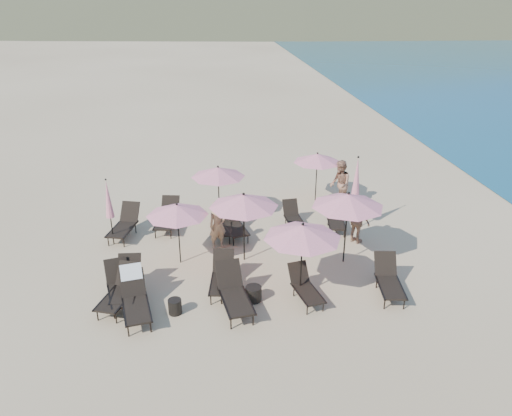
{
  "coord_description": "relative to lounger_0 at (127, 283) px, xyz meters",
  "views": [
    {
      "loc": [
        -1.98,
        -11.65,
        7.79
      ],
      "look_at": [
        -0.35,
        3.5,
        1.1
      ],
      "focal_mm": 35.0,
      "sensor_mm": 36.0,
      "label": 1
    }
  ],
  "objects": [
    {
      "name": "lounger_7",
      "position": [
        0.87,
        4.26,
        -0.0
      ],
      "size": [
        0.91,
        1.78,
        0.98
      ],
      "rotation": [
        0.0,
        0.0,
        -0.16
      ],
      "color": "black",
      "rests_on": "ground"
    },
    {
      "name": "umbrella_open_3",
      "position": [
        2.71,
        4.84,
        1.39
      ],
      "size": [
        1.94,
        1.94,
        2.08
      ],
      "color": "black",
      "rests_on": "ground"
    },
    {
      "name": "side_table_1",
      "position": [
        3.42,
        -0.53,
        -0.25
      ],
      "size": [
        0.44,
        0.44,
        0.41
      ],
      "primitive_type": "cylinder",
      "color": "black",
      "rests_on": "ground"
    },
    {
      "name": "umbrella_open_2",
      "position": [
        6.43,
        1.28,
        1.61
      ],
      "size": [
        2.18,
        2.18,
        2.34
      ],
      "color": "black",
      "rests_on": "ground"
    },
    {
      "name": "umbrella_open_5",
      "position": [
        4.73,
        -0.45,
        1.52
      ],
      "size": [
        2.08,
        2.08,
        2.24
      ],
      "color": "black",
      "rests_on": "ground"
    },
    {
      "name": "lounger_13",
      "position": [
        -0.14,
        -0.36,
        -0.01
      ],
      "size": [
        1.13,
        1.77,
        0.95
      ],
      "rotation": [
        0.0,
        0.0,
        -0.33
      ],
      "color": "black",
      "rests_on": "ground"
    },
    {
      "name": "lounger_10",
      "position": [
        5.31,
        3.87,
        -0.06
      ],
      "size": [
        0.68,
        1.5,
        0.84
      ],
      "rotation": [
        0.0,
        0.0,
        0.09
      ],
      "color": "black",
      "rests_on": "ground"
    },
    {
      "name": "lounger_1",
      "position": [
        -0.17,
        -0.16,
        -0.01
      ],
      "size": [
        1.02,
        1.76,
        0.95
      ],
      "rotation": [
        0.0,
        0.0,
        0.25
      ],
      "color": "black",
      "rests_on": "ground"
    },
    {
      "name": "lounger_8",
      "position": [
        2.78,
        3.59,
        -0.02
      ],
      "size": [
        0.76,
        1.68,
        0.94
      ],
      "rotation": [
        0.0,
        0.0,
        -0.09
      ],
      "color": "black",
      "rests_on": "ground"
    },
    {
      "name": "umbrella_closed_0",
      "position": [
        7.34,
        3.43,
        1.44
      ],
      "size": [
        0.32,
        0.32,
        2.73
      ],
      "color": "black",
      "rests_on": "ground"
    },
    {
      "name": "lounger_5",
      "position": [
        7.19,
        -0.57,
        -0.01
      ],
      "size": [
        0.82,
        1.71,
        0.95
      ],
      "rotation": [
        0.0,
        0.0,
        -0.12
      ],
      "color": "black",
      "rests_on": "ground"
    },
    {
      "name": "beachgoer_a",
      "position": [
        2.59,
        2.63,
        0.35
      ],
      "size": [
        0.69,
        0.57,
        1.62
      ],
      "primitive_type": "imported",
      "rotation": [
        0.0,
        0.0,
        0.35
      ],
      "color": "tan",
      "rests_on": "ground"
    },
    {
      "name": "lounger_9",
      "position": [
        3.14,
        3.57,
        0.04
      ],
      "size": [
        0.97,
        1.76,
        1.04
      ],
      "rotation": [
        0.0,
        0.0,
        0.23
      ],
      "color": "black",
      "rests_on": "ground"
    },
    {
      "name": "lounger_11",
      "position": [
        6.77,
        3.61,
        -0.06
      ],
      "size": [
        0.79,
        1.56,
        0.86
      ],
      "rotation": [
        0.0,
        0.0,
        -0.15
      ],
      "color": "black",
      "rests_on": "ground"
    },
    {
      "name": "umbrella_open_4",
      "position": [
        6.62,
        6.22,
        1.33
      ],
      "size": [
        1.87,
        1.87,
        2.02
      ],
      "color": "black",
      "rests_on": "ground"
    },
    {
      "name": "lounger_0",
      "position": [
        0.0,
        0.0,
        0.0
      ],
      "size": [
        0.72,
        1.73,
        0.98
      ],
      "rotation": [
        0.0,
        0.0,
        -0.05
      ],
      "color": "black",
      "rests_on": "ground"
    },
    {
      "name": "lounger_6",
      "position": [
        -0.56,
        3.82,
        0.0
      ],
      "size": [
        1.06,
        1.82,
        0.98
      ],
      "rotation": [
        0.0,
        0.0,
        -0.26
      ],
      "color": "black",
      "rests_on": "ground"
    },
    {
      "name": "beachgoer_c",
      "position": [
        7.19,
        2.5,
        0.33
      ],
      "size": [
        0.88,
        0.96,
        1.57
      ],
      "primitive_type": "imported",
      "rotation": [
        0.0,
        0.0,
        2.25
      ],
      "color": "tan",
      "rests_on": "ground"
    },
    {
      "name": "umbrella_closed_1",
      "position": [
        -0.87,
        3.22,
        1.17
      ],
      "size": [
        0.27,
        0.27,
        2.33
      ],
      "color": "black",
      "rests_on": "ground"
    },
    {
      "name": "ground",
      "position": [
        4.25,
        -0.29,
        -0.46
      ],
      "size": [
        800.0,
        800.0,
        0.0
      ],
      "primitive_type": "plane",
      "color": "#D6BA8C",
      "rests_on": "ground"
    },
    {
      "name": "umbrella_open_1",
      "position": [
        3.36,
        1.73,
        1.55
      ],
      "size": [
        2.11,
        2.11,
        2.27
      ],
      "color": "black",
      "rests_on": "ground"
    },
    {
      "name": "umbrella_open_0",
      "position": [
        1.38,
        1.77,
        1.32
      ],
      "size": [
        1.87,
        1.87,
        2.01
      ],
      "color": "black",
      "rests_on": "ground"
    },
    {
      "name": "lounger_12",
      "position": [
        0.31,
        -0.8,
        0.07
      ],
      "size": [
        0.99,
        1.87,
        1.11
      ],
      "rotation": [
        0.0,
        0.0,
        0.21
      ],
      "color": "black",
      "rests_on": "ground"
    },
    {
      "name": "beachgoer_b",
      "position": [
        7.38,
        5.48,
        0.48
      ],
      "size": [
        0.73,
        0.93,
        1.88
      ],
      "primitive_type": "imported",
      "rotation": [
        0.0,
        0.0,
        -1.6
      ],
      "color": "#99694F",
      "rests_on": "ground"
    },
    {
      "name": "lounger_2",
      "position": [
        2.61,
        0.1,
        -0.02
      ],
      "size": [
        0.81,
        1.69,
        0.93
      ],
      "rotation": [
        0.0,
        0.0,
        -0.13
      ],
      "color": "black",
      "rests_on": "ground"
    },
    {
      "name": "lounger_3",
      "position": [
        2.87,
        -0.84,
        0.03
      ],
      "size": [
        0.99,
        1.91,
        1.05
      ],
      "rotation": [
        0.0,
        0.0,
        0.17
      ],
      "color": "black",
      "rests_on": "ground"
    },
    {
      "name": "lounger_4",
      "position": [
        4.82,
        -0.62,
        -0.06
      ],
      "size": [
        0.85,
        1.55,
        0.84
      ],
      "rotation": [
        0.0,
        0.0,
        0.22
      ],
      "color": "black",
      "rests_on": "ground"
    },
    {
      "name": "side_table_0",
      "position": [
        1.32,
        -0.9,
        -0.25
      ],
      "size": [
        0.36,
        0.36,
        0.41
      ],
      "primitive_type": "cylinder",
      "color": "black",
      "rests_on": "ground"
    }
  ]
}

